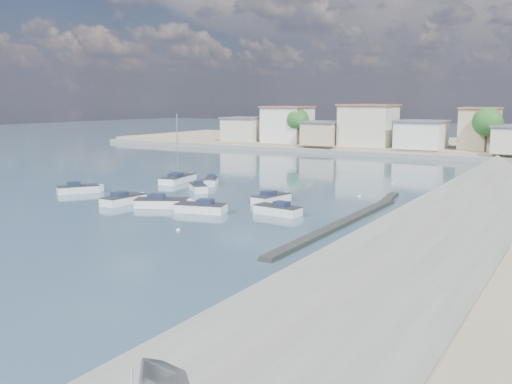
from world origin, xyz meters
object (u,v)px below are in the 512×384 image
at_px(motorboat_d, 198,208).
at_px(sailboat, 179,179).
at_px(motorboat_b, 273,199).
at_px(motorboat_c, 276,210).
at_px(motorboat_a, 125,200).
at_px(motorboat_f, 198,188).
at_px(motorboat_g, 211,182).
at_px(motorboat_e, 81,189).
at_px(motorboat_h, 165,203).

distance_m(motorboat_d, sailboat, 20.92).
distance_m(motorboat_b, motorboat_c, 6.36).
height_order(motorboat_a, motorboat_f, same).
bearing_deg(motorboat_g, sailboat, 178.61).
relative_size(motorboat_a, sailboat, 0.61).
distance_m(motorboat_c, sailboat, 24.47).
xyz_separation_m(motorboat_a, motorboat_d, (9.27, 0.08, -0.00)).
height_order(motorboat_a, sailboat, sailboat).
height_order(motorboat_f, motorboat_g, same).
distance_m(motorboat_a, motorboat_c, 16.31).
bearing_deg(motorboat_g, motorboat_f, -72.64).
bearing_deg(motorboat_a, motorboat_f, 81.87).
bearing_deg(motorboat_c, motorboat_f, 152.81).
xyz_separation_m(motorboat_e, sailboat, (4.25, 12.74, 0.03)).
xyz_separation_m(motorboat_c, motorboat_d, (-6.77, -2.89, -0.00)).
bearing_deg(motorboat_h, motorboat_g, 108.01).
bearing_deg(motorboat_f, motorboat_b, -10.37).
height_order(motorboat_b, sailboat, sailboat).
height_order(motorboat_b, motorboat_g, same).
relative_size(motorboat_h, sailboat, 0.63).
bearing_deg(motorboat_d, motorboat_b, 67.43).
relative_size(motorboat_f, sailboat, 0.44).
bearing_deg(motorboat_g, motorboat_d, -58.45).
distance_m(motorboat_e, motorboat_h, 14.26).
bearing_deg(motorboat_a, motorboat_c, 10.46).
bearing_deg(motorboat_b, motorboat_c, -58.49).
distance_m(motorboat_c, motorboat_d, 7.36).
bearing_deg(motorboat_a, sailboat, 108.52).
xyz_separation_m(motorboat_e, motorboat_h, (14.13, -1.97, 0.00)).
xyz_separation_m(motorboat_f, motorboat_g, (-1.47, 4.70, 0.00)).
height_order(motorboat_e, motorboat_f, same).
xyz_separation_m(motorboat_e, motorboat_f, (10.86, 7.91, -0.00)).
relative_size(motorboat_a, motorboat_b, 1.06).
bearing_deg(motorboat_c, motorboat_b, 121.51).
distance_m(motorboat_d, motorboat_e, 18.79).
xyz_separation_m(motorboat_b, motorboat_h, (-7.96, -7.83, 0.00)).
distance_m(motorboat_c, motorboat_g, 20.12).
height_order(motorboat_b, motorboat_c, same).
relative_size(motorboat_b, sailboat, 0.57).
distance_m(motorboat_b, motorboat_d, 8.99).
distance_m(motorboat_g, sailboat, 5.14).
bearing_deg(motorboat_b, motorboat_f, 169.63).
bearing_deg(motorboat_a, motorboat_b, 33.38).
relative_size(motorboat_a, motorboat_f, 1.39).
relative_size(motorboat_d, motorboat_e, 1.11).
bearing_deg(motorboat_b, motorboat_g, 151.99).
height_order(motorboat_e, motorboat_g, same).
bearing_deg(motorboat_f, motorboat_e, -143.91).
relative_size(motorboat_b, motorboat_f, 1.32).
relative_size(motorboat_b, motorboat_h, 0.92).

